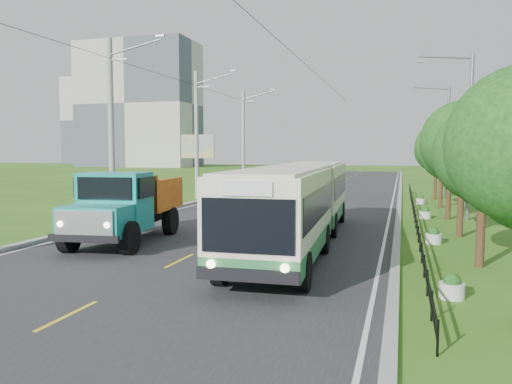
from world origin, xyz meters
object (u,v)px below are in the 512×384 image
at_px(planter_far, 420,200).
at_px(dump_truck, 126,202).
at_px(planter_front, 452,287).
at_px(streetlight_far, 446,137).
at_px(planter_near, 434,237).
at_px(billboard_right, 483,127).
at_px(pole_near, 112,128).
at_px(streetlight_mid, 467,131).
at_px(tree_second, 484,159).
at_px(bus, 299,198).
at_px(billboard_left, 198,150).
at_px(planter_mid, 425,213).
at_px(tree_back, 437,153).
at_px(pole_far, 244,138).
at_px(tree_third, 463,147).
at_px(pole_mid, 197,135).
at_px(tree_fifth, 442,150).
at_px(tree_fourth, 451,155).

distance_m(planter_far, dump_truck, 22.92).
bearing_deg(planter_front, streetlight_far, 86.11).
distance_m(planter_near, billboard_right, 15.34).
relative_size(pole_near, dump_truck, 1.37).
height_order(streetlight_mid, streetlight_far, same).
bearing_deg(tree_second, bus, 163.00).
height_order(planter_front, bus, bus).
distance_m(streetlight_mid, billboard_left, 22.51).
distance_m(streetlight_far, planter_mid, 14.88).
relative_size(planter_mid, billboard_right, 0.09).
height_order(planter_near, dump_truck, dump_truck).
relative_size(tree_back, planter_mid, 8.21).
distance_m(planter_front, billboard_left, 31.88).
bearing_deg(planter_far, planter_mid, -90.00).
relative_size(pole_far, planter_mid, 14.93).
bearing_deg(pole_near, billboard_right, 28.14).
height_order(streetlight_mid, billboard_left, streetlight_mid).
distance_m(tree_third, streetlight_mid, 5.98).
height_order(pole_mid, tree_fifth, pole_mid).
bearing_deg(tree_back, tree_fourth, -90.00).
distance_m(tree_third, tree_back, 18.00).
xyz_separation_m(pole_mid, streetlight_far, (18.90, 7.00, -0.19)).
bearing_deg(tree_back, bus, -106.50).
relative_size(pole_near, pole_far, 1.00).
relative_size(tree_fifth, dump_truck, 0.80).
distance_m(tree_second, streetlight_far, 25.91).
height_order(planter_mid, billboard_right, billboard_right).
bearing_deg(pole_near, tree_fifth, 31.59).
xyz_separation_m(tree_fourth, tree_back, (0.00, 12.00, 0.07)).
bearing_deg(pole_near, planter_front, -33.12).
bearing_deg(streetlight_far, tree_fifth, -95.71).
bearing_deg(tree_fourth, tree_second, -90.00).
bearing_deg(pole_far, planter_near, -58.01).
height_order(tree_second, planter_front, tree_second).
relative_size(tree_third, tree_fifth, 1.03).
relative_size(pole_near, planter_near, 14.93).
xyz_separation_m(pole_mid, tree_fourth, (18.12, -6.86, -1.51)).
distance_m(pole_near, billboard_right, 23.32).
height_order(tree_third, dump_truck, tree_third).
relative_size(streetlight_mid, streetlight_far, 1.00).
height_order(tree_third, planter_front, tree_third).
relative_size(pole_mid, planter_front, 14.93).
bearing_deg(streetlight_far, bus, -107.02).
bearing_deg(tree_second, tree_fourth, 90.00).
bearing_deg(tree_fourth, streetlight_mid, -10.15).
relative_size(tree_second, billboard_left, 1.02).
height_order(pole_near, planter_mid, pole_near).
height_order(pole_far, streetlight_far, pole_far).
height_order(tree_fourth, tree_back, tree_back).
distance_m(planter_front, bus, 8.24).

